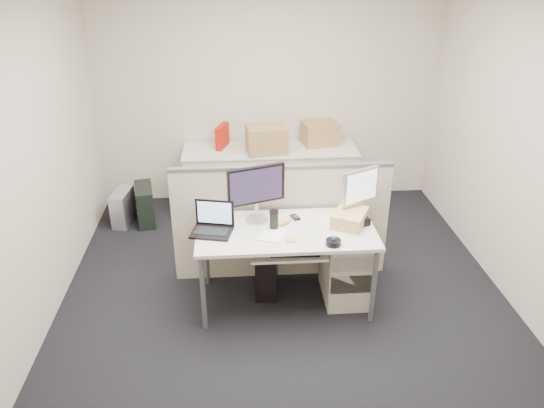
{
  "coord_description": "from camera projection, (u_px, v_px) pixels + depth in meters",
  "views": [
    {
      "loc": [
        -0.4,
        -3.87,
        2.88
      ],
      "look_at": [
        -0.11,
        0.15,
        0.9
      ],
      "focal_mm": 35.0,
      "sensor_mm": 36.0,
      "label": 1
    }
  ],
  "objects": [
    {
      "name": "trackball",
      "position": [
        333.0,
        242.0,
        4.2
      ],
      "size": [
        0.14,
        0.14,
        0.05
      ],
      "primitive_type": "cylinder",
      "rotation": [
        0.0,
        0.0,
        0.14
      ],
      "color": "black",
      "rests_on": "desk"
    },
    {
      "name": "cardboard_box_right",
      "position": [
        320.0,
        134.0,
        6.26
      ],
      "size": [
        0.45,
        0.38,
        0.29
      ],
      "primitive_type": "cube",
      "rotation": [
        0.0,
        0.0,
        0.19
      ],
      "color": "olive",
      "rests_on": "back_counter"
    },
    {
      "name": "wall_right",
      "position": [
        532.0,
        154.0,
        4.3
      ],
      "size": [
        0.02,
        4.5,
        2.7
      ],
      "primitive_type": "cube",
      "color": "#BEB0A0",
      "rests_on": "ground"
    },
    {
      "name": "desk",
      "position": [
        286.0,
        236.0,
        4.47
      ],
      "size": [
        1.5,
        0.75,
        0.73
      ],
      "color": "silver",
      "rests_on": "floor"
    },
    {
      "name": "pc_tower_desk",
      "position": [
        267.0,
        269.0,
        4.84
      ],
      "size": [
        0.24,
        0.47,
        0.42
      ],
      "primitive_type": "cube",
      "rotation": [
        0.0,
        0.0,
        -0.12
      ],
      "color": "black",
      "rests_on": "floor"
    },
    {
      "name": "monitor_small",
      "position": [
        360.0,
        194.0,
        4.55
      ],
      "size": [
        0.41,
        0.33,
        0.44
      ],
      "primitive_type": "cube",
      "rotation": [
        0.0,
        0.0,
        0.47
      ],
      "color": "#B7B7BC",
      "rests_on": "desk"
    },
    {
      "name": "cellphone",
      "position": [
        295.0,
        217.0,
        4.62
      ],
      "size": [
        0.09,
        0.12,
        0.01
      ],
      "primitive_type": "cube",
      "rotation": [
        0.0,
        0.0,
        0.34
      ],
      "color": "black",
      "rests_on": "desk"
    },
    {
      "name": "desk_phone",
      "position": [
        355.0,
        221.0,
        4.51
      ],
      "size": [
        0.25,
        0.22,
        0.06
      ],
      "primitive_type": "cube",
      "rotation": [
        0.0,
        0.0,
        0.35
      ],
      "color": "black",
      "rests_on": "desk"
    },
    {
      "name": "pc_tower_spare_silver",
      "position": [
        123.0,
        207.0,
        6.02
      ],
      "size": [
        0.22,
        0.43,
        0.38
      ],
      "primitive_type": "cube",
      "rotation": [
        0.0,
        0.0,
        -0.14
      ],
      "color": "#B7B7BC",
      "rests_on": "floor"
    },
    {
      "name": "pc_tower_spare_dark",
      "position": [
        145.0,
        204.0,
        6.03
      ],
      "size": [
        0.27,
        0.49,
        0.43
      ],
      "primitive_type": "cube",
      "rotation": [
        0.0,
        0.0,
        0.18
      ],
      "color": "black",
      "rests_on": "floor"
    },
    {
      "name": "cubicle_partition",
      "position": [
        281.0,
        223.0,
        4.92
      ],
      "size": [
        2.0,
        0.06,
        1.1
      ],
      "primitive_type": "cube",
      "color": "#BAB096",
      "rests_on": "floor"
    },
    {
      "name": "back_counter",
      "position": [
        270.0,
        179.0,
        6.33
      ],
      "size": [
        2.0,
        0.6,
        0.72
      ],
      "primitive_type": "cube",
      "color": "beige",
      "rests_on": "floor"
    },
    {
      "name": "banana",
      "position": [
        285.0,
        222.0,
        4.52
      ],
      "size": [
        0.16,
        0.15,
        0.04
      ],
      "primitive_type": "ellipsoid",
      "rotation": [
        0.0,
        0.0,
        0.77
      ],
      "color": "yellow",
      "rests_on": "desk"
    },
    {
      "name": "manila_folders",
      "position": [
        350.0,
        218.0,
        4.5
      ],
      "size": [
        0.37,
        0.4,
        0.12
      ],
      "primitive_type": "cube",
      "rotation": [
        0.0,
        0.0,
        -0.49
      ],
      "color": "#D3B871",
      "rests_on": "desk"
    },
    {
      "name": "paper_stack",
      "position": [
        272.0,
        234.0,
        4.36
      ],
      "size": [
        0.28,
        0.31,
        0.01
      ],
      "primitive_type": "cube",
      "rotation": [
        0.0,
        0.0,
        -0.37
      ],
      "color": "white",
      "rests_on": "desk"
    },
    {
      "name": "floor",
      "position": [
        285.0,
        301.0,
        4.76
      ],
      "size": [
        4.0,
        4.5,
        0.01
      ],
      "primitive_type": "cube",
      "color": "black",
      "rests_on": "ground"
    },
    {
      "name": "keyboard",
      "position": [
        295.0,
        252.0,
        4.29
      ],
      "size": [
        0.4,
        0.16,
        0.02
      ],
      "primitive_type": "cube",
      "rotation": [
        0.0,
        0.0,
        -0.05
      ],
      "color": "black",
      "rests_on": "keyboard_tray"
    },
    {
      "name": "drawer_pedestal",
      "position": [
        347.0,
        264.0,
        4.7
      ],
      "size": [
        0.4,
        0.55,
        0.65
      ],
      "primitive_type": "cube",
      "color": "beige",
      "rests_on": "floor"
    },
    {
      "name": "sticky_pad",
      "position": [
        291.0,
        239.0,
        4.28
      ],
      "size": [
        0.09,
        0.09,
        0.01
      ],
      "primitive_type": "cube",
      "rotation": [
        0.0,
        0.0,
        -0.19
      ],
      "color": "gold",
      "rests_on": "desk"
    },
    {
      "name": "wall_left",
      "position": [
        26.0,
        168.0,
        4.04
      ],
      "size": [
        0.02,
        4.5,
        2.7
      ],
      "primitive_type": "cube",
      "color": "#BEB0A0",
      "rests_on": "ground"
    },
    {
      "name": "cardboard_box_left",
      "position": [
        266.0,
        140.0,
        5.99
      ],
      "size": [
        0.47,
        0.37,
        0.33
      ],
      "primitive_type": "cube",
      "rotation": [
        0.0,
        0.0,
        0.1
      ],
      "color": "olive",
      "rests_on": "back_counter"
    },
    {
      "name": "wall_back",
      "position": [
        268.0,
        90.0,
        6.18
      ],
      "size": [
        4.0,
        0.02,
        2.7
      ],
      "primitive_type": "cube",
      "color": "#BEB0A0",
      "rests_on": "ground"
    },
    {
      "name": "keyboard_tray",
      "position": [
        288.0,
        252.0,
        4.33
      ],
      "size": [
        0.62,
        0.32,
        0.02
      ],
      "primitive_type": "cube",
      "color": "silver",
      "rests_on": "desk"
    },
    {
      "name": "travel_mug",
      "position": [
        274.0,
        220.0,
        4.42
      ],
      "size": [
        0.08,
        0.08,
        0.16
      ],
      "primitive_type": "cylinder",
      "rotation": [
        0.0,
        0.0,
        -0.03
      ],
      "color": "black",
      "rests_on": "desk"
    },
    {
      "name": "red_binder",
      "position": [
        222.0,
        137.0,
        6.16
      ],
      "size": [
        0.16,
        0.31,
        0.28
      ],
      "primitive_type": "cube",
      "rotation": [
        0.0,
        0.0,
        -0.32
      ],
      "color": "#AF1106",
      "rests_on": "back_counter"
    },
    {
      "name": "monitor_main",
      "position": [
        256.0,
        194.0,
        4.47
      ],
      "size": [
        0.54,
        0.35,
        0.5
      ],
      "primitive_type": "cube",
      "rotation": [
        0.0,
        0.0,
        0.33
      ],
      "color": "black",
      "rests_on": "desk"
    },
    {
      "name": "wall_front",
      "position": [
        341.0,
        363.0,
        2.15
      ],
      "size": [
        4.0,
        0.02,
        2.7
      ],
      "primitive_type": "cube",
      "color": "#BEB0A0",
      "rests_on": "ground"
    },
    {
      "name": "laptop",
      "position": [
        211.0,
        220.0,
        4.33
      ],
      "size": [
        0.38,
        0.31,
        0.25
      ],
      "primitive_type": "cube",
      "rotation": [
        0.0,
        0.0,
        -0.23
      ],
      "color": "black",
      "rests_on": "desk"
    }
  ]
}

